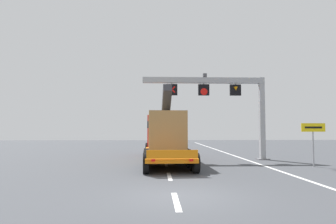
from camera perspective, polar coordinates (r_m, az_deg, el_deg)
name	(u,v)px	position (r m, az deg, el deg)	size (l,w,h in m)	color
ground	(180,196)	(10.95, 2.23, -15.87)	(112.00, 112.00, 0.00)	#424449
lane_markings	(162,151)	(33.45, -1.07, -7.44)	(0.20, 59.98, 0.01)	silver
edge_line_right	(248,160)	(23.84, 15.14, -8.96)	(0.20, 63.00, 0.01)	silver
overhead_lane_gantry	(222,94)	(24.04, 10.31, 3.37)	(9.96, 0.90, 6.82)	#9EA0A5
heavy_haul_truck_orange	(164,134)	(23.47, -0.84, -4.32)	(3.39, 14.13, 5.30)	orange
exit_sign_yellow	(313,134)	(21.15, 26.13, -3.73)	(1.55, 0.15, 2.77)	#9EA0A5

